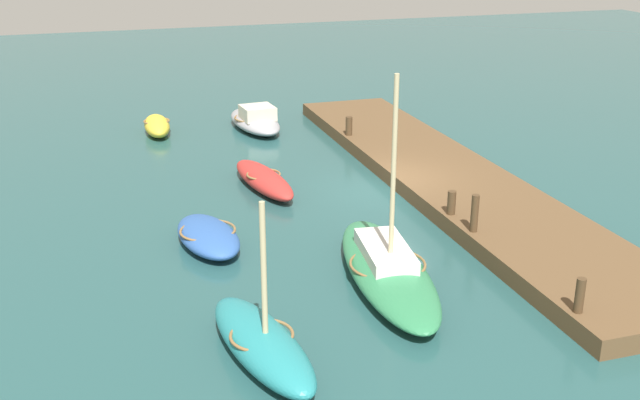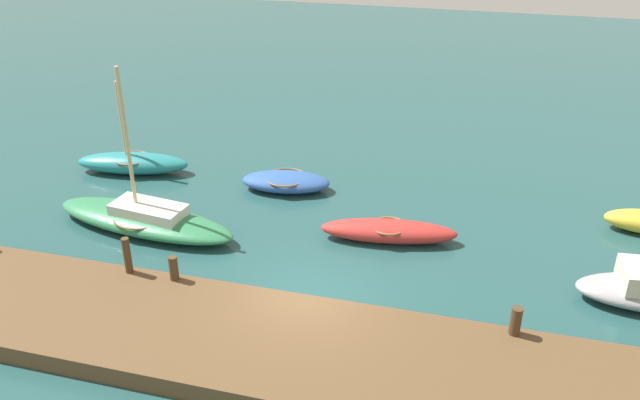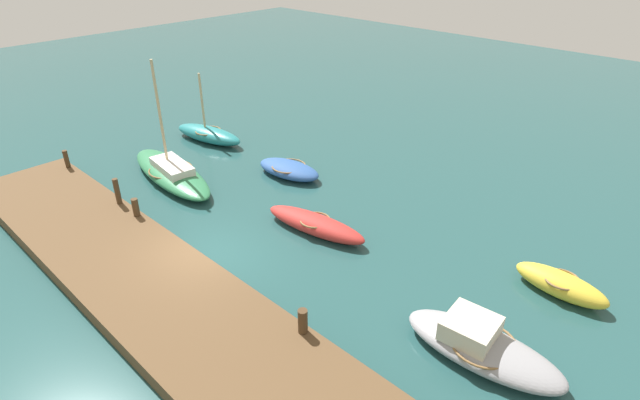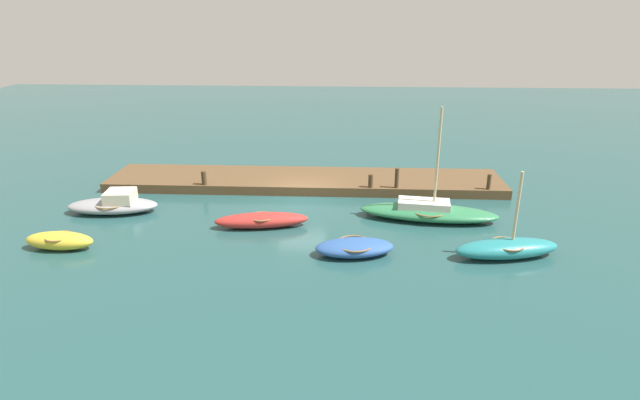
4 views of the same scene
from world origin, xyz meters
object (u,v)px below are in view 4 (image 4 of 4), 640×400
object	(u,v)px
rowboat_blue	(354,247)
rowboat_red	(262,220)
sailboat_green	(428,211)
mooring_post_west	(489,182)
dinghy_yellow	(59,240)
mooring_post_mid_west	(397,178)
mooring_post_mid_east	(371,181)
motorboat_grey	(114,204)
mooring_post_east	(204,178)
rowboat_teal	(507,248)

from	to	relation	value
rowboat_blue	rowboat_red	distance (m)	5.01
sailboat_green	rowboat_red	bearing A→B (deg)	17.06
rowboat_red	mooring_post_west	world-z (taller)	mooring_post_west
dinghy_yellow	mooring_post_west	distance (m)	20.85
rowboat_blue	mooring_post_mid_west	bearing A→B (deg)	-116.14
mooring_post_west	mooring_post_mid_east	distance (m)	6.24
dinghy_yellow	mooring_post_west	xyz separation A→B (m)	(-19.58, -7.16, 0.54)
sailboat_green	mooring_post_west	world-z (taller)	sailboat_green
dinghy_yellow	mooring_post_west	size ratio (longest dim) A/B	3.55
mooring_post_west	rowboat_red	bearing A→B (deg)	21.24
motorboat_grey	dinghy_yellow	bearing A→B (deg)	77.64
rowboat_blue	mooring_post_mid_east	size ratio (longest dim) A/B	4.78
motorboat_grey	mooring_post_west	bearing A→B (deg)	-176.23
mooring_post_mid_west	mooring_post_east	size ratio (longest dim) A/B	1.44
mooring_post_mid_west	mooring_post_mid_east	bearing A→B (deg)	0.00
sailboat_green	mooring_post_mid_west	distance (m)	3.40
dinghy_yellow	mooring_post_mid_east	xyz separation A→B (m)	(-13.34, -7.16, 0.49)
rowboat_teal	mooring_post_mid_west	world-z (taller)	rowboat_teal
rowboat_teal	dinghy_yellow	xyz separation A→B (m)	(18.58, 0.16, -0.03)
rowboat_blue	mooring_post_mid_east	world-z (taller)	mooring_post_mid_east
sailboat_green	dinghy_yellow	world-z (taller)	sailboat_green
rowboat_teal	mooring_post_mid_east	bearing A→B (deg)	-63.59
rowboat_red	motorboat_grey	bearing A→B (deg)	-19.62
mooring_post_mid_east	rowboat_blue	bearing A→B (deg)	82.45
motorboat_grey	mooring_post_mid_west	distance (m)	14.51
rowboat_teal	dinghy_yellow	size ratio (longest dim) A/B	1.53
motorboat_grey	sailboat_green	distance (m)	15.43
rowboat_red	mooring_post_east	world-z (taller)	mooring_post_east
mooring_post_mid_east	mooring_post_east	xyz separation A→B (m)	(9.04, 0.00, 0.02)
sailboat_green	mooring_post_mid_west	bearing A→B (deg)	-60.91
motorboat_grey	mooring_post_mid_west	world-z (taller)	mooring_post_mid_west
motorboat_grey	rowboat_teal	xyz separation A→B (m)	(-18.05, 4.02, -0.02)
motorboat_grey	sailboat_green	xyz separation A→B (m)	(-15.43, 0.12, -0.02)
mooring_post_west	rowboat_teal	bearing A→B (deg)	81.87
dinghy_yellow	mooring_post_mid_east	distance (m)	15.14
mooring_post_mid_east	mooring_post_east	size ratio (longest dim) A/B	0.95
dinghy_yellow	rowboat_blue	bearing A→B (deg)	-178.03
rowboat_teal	sailboat_green	bearing A→B (deg)	-66.55
sailboat_green	mooring_post_mid_east	bearing A→B (deg)	-42.44
rowboat_red	mooring_post_mid_west	bearing A→B (deg)	-154.70
rowboat_red	mooring_post_mid_west	distance (m)	7.97
rowboat_blue	mooring_post_east	bearing A→B (deg)	-49.15
rowboat_blue	dinghy_yellow	distance (m)	12.40
sailboat_green	mooring_post_west	bearing A→B (deg)	-132.14
rowboat_red	sailboat_green	bearing A→B (deg)	-178.96
mooring_post_mid_west	mooring_post_mid_east	xyz separation A→B (m)	(1.39, 0.00, -0.18)
mooring_post_west	mooring_post_mid_west	bearing A→B (deg)	0.00
dinghy_yellow	mooring_post_east	xyz separation A→B (m)	(-4.30, -7.16, 0.50)
dinghy_yellow	mooring_post_west	bearing A→B (deg)	-158.28
rowboat_blue	mooring_post_mid_east	bearing A→B (deg)	-105.53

